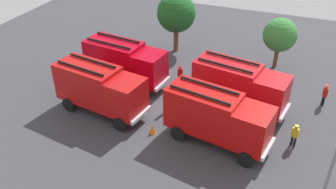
% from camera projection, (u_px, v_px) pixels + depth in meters
% --- Properties ---
extents(ground_plane, '(50.34, 50.34, 0.00)m').
position_uv_depth(ground_plane, '(168.00, 110.00, 28.09)').
color(ground_plane, '#38383D').
extents(fire_truck_0, '(7.49, 3.64, 3.88)m').
position_uv_depth(fire_truck_0, '(100.00, 87.00, 26.75)').
color(fire_truck_0, '#B01010').
rests_on(fire_truck_0, ground).
extents(fire_truck_1, '(7.51, 3.75, 3.88)m').
position_uv_depth(fire_truck_1, '(217.00, 116.00, 23.74)').
color(fire_truck_1, '#B30D0B').
rests_on(fire_truck_1, ground).
extents(fire_truck_2, '(7.44, 3.45, 3.88)m').
position_uv_depth(fire_truck_2, '(125.00, 61.00, 30.36)').
color(fire_truck_2, '#AA0314').
rests_on(fire_truck_2, ground).
extents(fire_truck_3, '(7.51, 3.73, 3.88)m').
position_uv_depth(fire_truck_3, '(239.00, 85.00, 27.08)').
color(fire_truck_3, '#B61015').
rests_on(fire_truck_3, ground).
extents(firefighter_0, '(0.48, 0.38, 1.72)m').
position_uv_depth(firefighter_0, '(295.00, 135.00, 23.95)').
color(firefighter_0, black).
rests_on(firefighter_0, ground).
extents(firefighter_1, '(0.48, 0.38, 1.74)m').
position_uv_depth(firefighter_1, '(180.00, 74.00, 30.86)').
color(firefighter_1, black).
rests_on(firefighter_1, ground).
extents(firefighter_2, '(0.35, 0.47, 1.80)m').
position_uv_depth(firefighter_2, '(325.00, 94.00, 28.10)').
color(firefighter_2, black).
rests_on(firefighter_2, ground).
extents(firefighter_3, '(0.36, 0.47, 1.83)m').
position_uv_depth(firefighter_3, '(169.00, 98.00, 27.52)').
color(firefighter_3, black).
rests_on(firefighter_3, ground).
extents(tree_0, '(3.79, 3.79, 5.88)m').
position_uv_depth(tree_0, '(176.00, 13.00, 34.94)').
color(tree_0, brown).
rests_on(tree_0, ground).
extents(tree_1, '(3.06, 3.06, 4.74)m').
position_uv_depth(tree_1, '(280.00, 35.00, 32.38)').
color(tree_1, brown).
rests_on(tree_1, ground).
extents(traffic_cone_0, '(0.48, 0.48, 0.68)m').
position_uv_depth(traffic_cone_0, '(152.00, 129.00, 25.45)').
color(traffic_cone_0, '#F2600C').
rests_on(traffic_cone_0, ground).
extents(traffic_cone_1, '(0.47, 0.47, 0.67)m').
position_uv_depth(traffic_cone_1, '(173.00, 111.00, 27.37)').
color(traffic_cone_1, '#F2600C').
rests_on(traffic_cone_1, ground).
extents(traffic_cone_2, '(0.46, 0.46, 0.66)m').
position_uv_depth(traffic_cone_2, '(270.00, 131.00, 25.34)').
color(traffic_cone_2, '#F2600C').
rests_on(traffic_cone_2, ground).
extents(lamppost, '(0.36, 0.36, 6.68)m').
position_uv_depth(lamppost, '(334.00, 161.00, 17.58)').
color(lamppost, slate).
rests_on(lamppost, ground).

